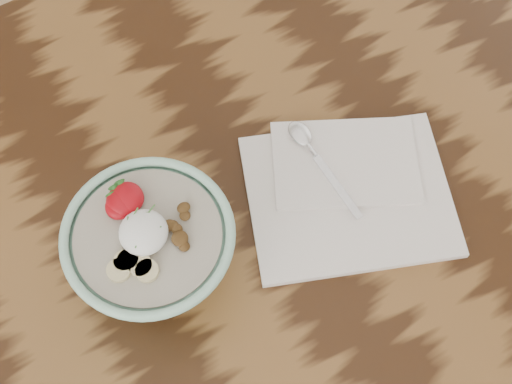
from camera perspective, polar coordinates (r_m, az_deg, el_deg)
table at (r=99.14cm, az=-10.51°, el=-7.26°), size 160.00×90.00×75.00cm
breakfast_bowl at (r=83.07cm, az=-8.34°, el=-4.46°), size 19.51×19.51×13.07cm
napkin at (r=92.71cm, az=7.37°, el=0.28°), size 31.65×28.86×1.59cm
spoon at (r=93.68cm, az=4.28°, el=3.67°), size 2.73×16.17×0.85cm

